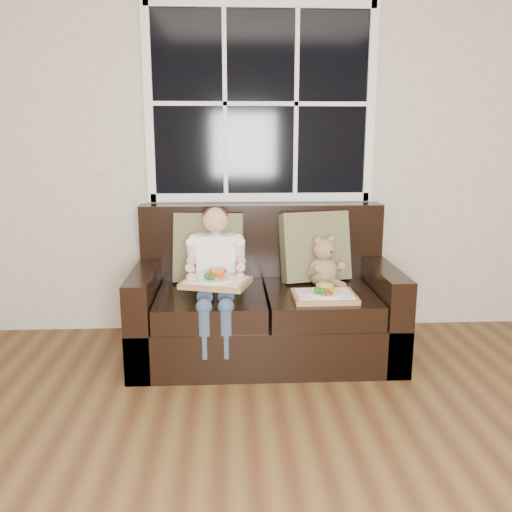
{
  "coord_description": "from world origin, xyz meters",
  "views": [
    {
      "loc": [
        -0.5,
        -1.45,
        1.44
      ],
      "look_at": [
        -0.33,
        1.85,
        0.7
      ],
      "focal_mm": 38.0,
      "sensor_mm": 36.0,
      "label": 1
    }
  ],
  "objects": [
    {
      "name": "pillow_left",
      "position": [
        -0.63,
        2.17,
        0.68
      ],
      "size": [
        0.49,
        0.27,
        0.48
      ],
      "rotation": [
        -0.21,
        0.0,
        -0.12
      ],
      "color": "olive",
      "rests_on": "loveseat"
    },
    {
      "name": "tray_left",
      "position": [
        -0.58,
        1.73,
        0.57
      ],
      "size": [
        0.46,
        0.4,
        0.09
      ],
      "rotation": [
        0.0,
        0.0,
        -0.3
      ],
      "color": "#A6774B",
      "rests_on": "child"
    },
    {
      "name": "window_back",
      "position": [
        -0.26,
        2.48,
        1.65
      ],
      "size": [
        1.62,
        0.04,
        1.37
      ],
      "color": "black",
      "rests_on": "room_walls"
    },
    {
      "name": "tray_right",
      "position": [
        0.09,
        1.72,
        0.48
      ],
      "size": [
        0.39,
        0.3,
        0.09
      ],
      "rotation": [
        0.0,
        0.0,
        0.01
      ],
      "color": "#A6774B",
      "rests_on": "loveseat"
    },
    {
      "name": "room_walls",
      "position": [
        0.0,
        0.0,
        1.59
      ],
      "size": [
        4.52,
        5.02,
        2.71
      ],
      "color": "beige",
      "rests_on": "ground"
    },
    {
      "name": "loveseat",
      "position": [
        -0.26,
        2.02,
        0.31
      ],
      "size": [
        1.7,
        0.92,
        0.96
      ],
      "color": "black",
      "rests_on": "ground"
    },
    {
      "name": "teddy_bear",
      "position": [
        0.13,
        2.03,
        0.59
      ],
      "size": [
        0.25,
        0.29,
        0.35
      ],
      "rotation": [
        0.0,
        0.0,
        0.38
      ],
      "color": "#A18355",
      "rests_on": "loveseat"
    },
    {
      "name": "pillow_right",
      "position": [
        0.1,
        2.17,
        0.69
      ],
      "size": [
        0.51,
        0.31,
        0.49
      ],
      "rotation": [
        -0.21,
        0.0,
        0.23
      ],
      "color": "olive",
      "rests_on": "loveseat"
    },
    {
      "name": "child",
      "position": [
        -0.58,
        1.9,
        0.64
      ],
      "size": [
        0.37,
        0.59,
        0.83
      ],
      "color": "white",
      "rests_on": "loveseat"
    }
  ]
}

